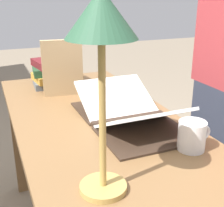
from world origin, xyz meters
TOP-DOWN VIEW (x-y plane):
  - reading_desk at (0.00, 0.00)m, footprint 1.54×0.66m
  - open_book at (-0.04, -0.11)m, footprint 0.56×0.33m
  - book_stack_tall at (0.57, 0.04)m, footprint 0.23×0.26m
  - book_standing_upright at (0.39, 0.05)m, footprint 0.05×0.20m
  - reading_lamp at (-0.43, 0.15)m, footprint 0.17×0.17m
  - coffee_mug at (-0.33, -0.20)m, footprint 0.09×0.12m

SIDE VIEW (x-z plane):
  - reading_desk at x=0.00m, z-range 0.27..0.99m
  - open_book at x=-0.04m, z-range 0.70..0.82m
  - coffee_mug at x=-0.33m, z-range 0.72..0.82m
  - book_stack_tall at x=0.57m, z-range 0.72..0.87m
  - book_standing_upright at x=0.39m, z-range 0.72..1.00m
  - reading_lamp at x=-0.43m, z-range 0.88..1.39m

